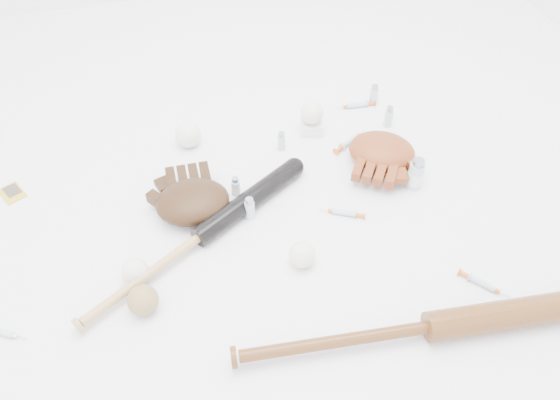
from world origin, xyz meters
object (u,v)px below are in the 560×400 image
object	(u,v)px
bat_dark	(200,236)
pedestal	(311,127)
glove_dark	(193,201)
bat_wood	(431,327)

from	to	relation	value
bat_dark	pedestal	bearing A→B (deg)	9.88
glove_dark	bat_wood	bearing A→B (deg)	-47.33
glove_dark	pedestal	xyz separation A→B (m)	(0.44, 0.26, -0.03)
bat_dark	pedestal	world-z (taller)	bat_dark
bat_dark	glove_dark	size ratio (longest dim) A/B	3.24
bat_wood	glove_dark	bearing A→B (deg)	136.68
bat_dark	glove_dark	distance (m)	0.12
bat_wood	glove_dark	world-z (taller)	glove_dark
bat_wood	glove_dark	xyz separation A→B (m)	(-0.46, 0.55, 0.01)
bat_wood	pedestal	size ratio (longest dim) A/B	13.91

